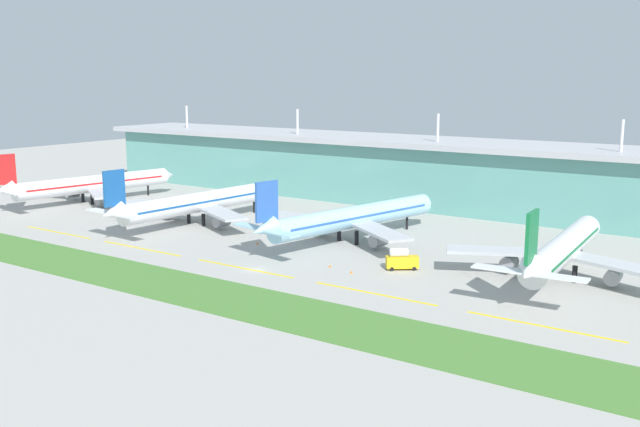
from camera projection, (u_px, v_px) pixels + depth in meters
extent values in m
plane|color=#A8A59E|center=(255.00, 270.00, 161.85)|extent=(600.00, 600.00, 0.00)
cube|color=#5B9E93|center=(444.00, 177.00, 239.27)|extent=(280.00, 28.00, 20.29)
cube|color=#B2B2B7|center=(445.00, 143.00, 237.21)|extent=(288.00, 34.00, 1.80)
cylinder|color=silver|center=(187.00, 117.00, 294.08)|extent=(0.90, 0.90, 9.00)
cylinder|color=silver|center=(297.00, 122.00, 262.88)|extent=(0.90, 0.90, 9.00)
cylinder|color=silver|center=(438.00, 128.00, 231.68)|extent=(0.90, 0.90, 9.00)
cylinder|color=silver|center=(622.00, 136.00, 200.47)|extent=(0.90, 0.90, 9.00)
cylinder|color=white|center=(95.00, 184.00, 248.27)|extent=(15.31, 56.11, 5.80)
cone|color=white|center=(168.00, 175.00, 269.30)|extent=(6.11, 4.89, 5.51)
cone|color=white|center=(4.00, 190.00, 226.31)|extent=(5.99, 7.37, 5.72)
cube|color=red|center=(5.00, 169.00, 225.81)|extent=(1.79, 6.43, 9.50)
cube|color=white|center=(13.00, 193.00, 222.92)|extent=(10.40, 4.87, 0.36)
cube|color=#B7BABF|center=(66.00, 185.00, 253.66)|extent=(24.89, 11.69, 0.70)
cylinder|color=gray|center=(72.00, 193.00, 254.37)|extent=(3.92, 4.98, 3.20)
cube|color=#B7BABF|center=(101.00, 193.00, 237.15)|extent=(23.97, 18.45, 0.70)
cylinder|color=gray|center=(103.00, 200.00, 239.51)|extent=(3.92, 4.98, 3.20)
cylinder|color=black|center=(148.00, 190.00, 263.86)|extent=(0.70, 0.70, 3.60)
cylinder|color=black|center=(83.00, 197.00, 249.24)|extent=(1.10, 1.10, 3.60)
cylinder|color=black|center=(92.00, 199.00, 244.84)|extent=(1.10, 1.10, 3.60)
cube|color=red|center=(95.00, 183.00, 248.19)|extent=(14.39, 50.61, 0.60)
cylinder|color=white|center=(203.00, 202.00, 212.69)|extent=(9.93, 57.56, 5.80)
cone|color=white|center=(273.00, 189.00, 236.19)|extent=(5.78, 4.39, 5.51)
cone|color=white|center=(112.00, 213.00, 188.21)|extent=(5.40, 6.97, 5.72)
cube|color=#19519E|center=(114.00, 188.00, 187.77)|extent=(1.16, 6.43, 9.50)
cube|color=white|center=(101.00, 211.00, 192.00)|extent=(10.21, 3.91, 0.36)
cube|color=white|center=(127.00, 216.00, 185.25)|extent=(10.21, 3.91, 0.36)
cube|color=#B7BABF|center=(165.00, 204.00, 216.92)|extent=(24.93, 13.83, 0.70)
cylinder|color=gray|center=(172.00, 212.00, 217.81)|extent=(3.52, 4.72, 3.20)
cube|color=#B7BABF|center=(221.00, 213.00, 202.17)|extent=(24.54, 16.68, 0.70)
cylinder|color=gray|center=(222.00, 221.00, 204.54)|extent=(3.52, 4.72, 3.20)
cylinder|color=black|center=(254.00, 207.00, 230.04)|extent=(0.70, 0.70, 3.60)
cylinder|color=black|center=(189.00, 217.00, 213.24)|extent=(1.10, 1.10, 3.60)
cylinder|color=black|center=(203.00, 220.00, 209.30)|extent=(1.10, 1.10, 3.60)
cube|color=#19519E|center=(203.00, 200.00, 212.62)|extent=(9.55, 51.85, 0.60)
cylinder|color=#9ED1EA|center=(356.00, 217.00, 189.60)|extent=(17.19, 56.35, 5.80)
cone|color=#9ED1EA|center=(427.00, 203.00, 210.07)|extent=(6.21, 5.04, 5.51)
cone|color=#9ED1EA|center=(264.00, 229.00, 168.23)|extent=(6.18, 7.50, 5.72)
cube|color=#2D5BB7|center=(267.00, 201.00, 167.71)|extent=(1.99, 6.41, 9.50)
cube|color=#9ED1EA|center=(251.00, 226.00, 172.52)|extent=(10.44, 5.18, 0.36)
cube|color=#9ED1EA|center=(281.00, 233.00, 164.70)|extent=(10.44, 5.18, 0.36)
cube|color=#B7BABF|center=(312.00, 217.00, 195.37)|extent=(24.83, 10.95, 0.70)
cylinder|color=gray|center=(319.00, 227.00, 196.02)|extent=(4.05, 5.06, 3.20)
cube|color=#B7BABF|center=(379.00, 231.00, 178.31)|extent=(23.73, 19.00, 0.70)
cylinder|color=gray|center=(379.00, 240.00, 180.67)|extent=(4.05, 5.06, 3.20)
cylinder|color=black|center=(407.00, 223.00, 204.81)|extent=(0.70, 0.70, 3.60)
cylinder|color=black|center=(339.00, 234.00, 190.72)|extent=(1.10, 1.10, 3.60)
cylinder|color=black|center=(357.00, 238.00, 186.17)|extent=(1.10, 1.10, 3.60)
cube|color=#2D5BB7|center=(356.00, 215.00, 189.53)|extent=(16.08, 50.84, 0.60)
cylinder|color=silver|center=(564.00, 248.00, 155.08)|extent=(8.90, 50.80, 5.80)
cone|color=silver|center=(589.00, 226.00, 178.04)|extent=(5.75, 4.33, 5.51)
cone|color=silver|center=(528.00, 272.00, 131.05)|extent=(5.33, 6.92, 5.72)
cube|color=#146B38|center=(532.00, 237.00, 130.69)|extent=(1.09, 6.43, 9.50)
cube|color=silver|center=(499.00, 269.00, 134.29)|extent=(10.18, 3.81, 0.36)
cube|color=silver|center=(560.00, 277.00, 128.72)|extent=(10.18, 3.81, 0.36)
cube|color=#B7BABF|center=(502.00, 251.00, 157.67)|extent=(24.59, 16.48, 0.70)
cylinder|color=gray|center=(509.00, 263.00, 158.80)|extent=(3.47, 4.69, 3.20)
cube|color=#B7BABF|center=(619.00, 266.00, 145.52)|extent=(24.92, 14.05, 0.70)
cylinder|color=gray|center=(613.00, 276.00, 147.86)|extent=(3.47, 4.69, 3.20)
cylinder|color=black|center=(581.00, 251.00, 171.91)|extent=(0.70, 0.70, 3.60)
cylinder|color=black|center=(544.00, 270.00, 155.05)|extent=(1.10, 1.10, 3.60)
cylinder|color=black|center=(575.00, 274.00, 151.80)|extent=(1.10, 1.10, 3.60)
cube|color=#146B38|center=(564.00, 246.00, 155.00)|extent=(8.63, 45.76, 0.60)
cube|color=yellow|center=(58.00, 232.00, 201.14)|extent=(28.00, 0.70, 0.04)
cube|color=yellow|center=(141.00, 248.00, 182.20)|extent=(28.00, 0.70, 0.04)
cube|color=yellow|center=(244.00, 268.00, 163.25)|extent=(28.00, 0.70, 0.04)
cube|color=yellow|center=(374.00, 293.00, 144.31)|extent=(28.00, 0.70, 0.04)
cube|color=yellow|center=(543.00, 326.00, 125.36)|extent=(28.00, 0.70, 0.04)
cube|color=#477A33|center=(195.00, 290.00, 146.32)|extent=(300.00, 18.00, 0.10)
cube|color=gold|center=(402.00, 262.00, 162.11)|extent=(7.26, 6.51, 2.60)
cylinder|color=silver|center=(399.00, 252.00, 161.64)|extent=(4.38, 4.05, 2.00)
cylinder|color=black|center=(412.00, 266.00, 163.66)|extent=(0.92, 0.83, 0.90)
cylinder|color=black|center=(414.00, 269.00, 161.37)|extent=(0.92, 0.83, 0.90)
cylinder|color=black|center=(390.00, 266.00, 163.33)|extent=(0.92, 0.83, 0.90)
cylinder|color=black|center=(392.00, 269.00, 161.04)|extent=(0.92, 0.83, 0.90)
cube|color=silver|center=(126.00, 212.00, 224.12)|extent=(3.39, 4.01, 1.60)
cube|color=silver|center=(126.00, 209.00, 223.90)|extent=(3.20, 3.70, 0.16)
cylinder|color=black|center=(122.00, 216.00, 223.02)|extent=(0.76, 0.95, 0.90)
cylinder|color=black|center=(121.00, 215.00, 224.47)|extent=(0.76, 0.95, 0.90)
cylinder|color=black|center=(131.00, 215.00, 224.06)|extent=(0.76, 0.95, 0.90)
cylinder|color=black|center=(130.00, 214.00, 225.50)|extent=(0.76, 0.95, 0.90)
cube|color=#333842|center=(130.00, 216.00, 219.42)|extent=(2.94, 4.67, 1.40)
cylinder|color=black|center=(131.00, 217.00, 221.38)|extent=(0.46, 0.94, 0.90)
cylinder|color=black|center=(136.00, 217.00, 220.41)|extent=(0.46, 0.94, 0.90)
cylinder|color=black|center=(124.00, 218.00, 218.69)|extent=(0.46, 0.94, 0.90)
cylinder|color=black|center=(129.00, 219.00, 217.72)|extent=(0.46, 0.94, 0.90)
cone|color=orange|center=(351.00, 272.00, 159.14)|extent=(0.56, 0.56, 0.70)
cone|color=orange|center=(258.00, 243.00, 186.46)|extent=(0.56, 0.56, 0.70)
cone|color=orange|center=(330.00, 266.00, 164.08)|extent=(0.56, 0.56, 0.70)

